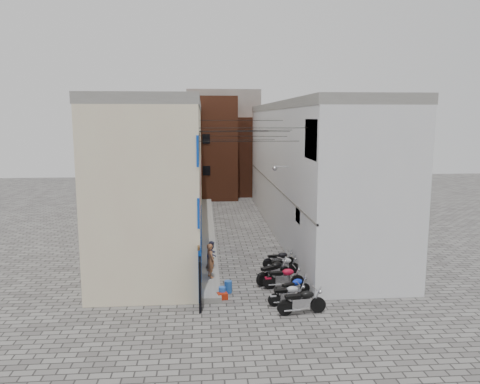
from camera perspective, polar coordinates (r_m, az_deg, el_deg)
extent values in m
plane|color=#524F4D|center=(20.95, 2.25, -13.29)|extent=(90.00, 90.00, 0.00)
cube|color=slate|center=(33.18, -3.95, -4.64)|extent=(0.90, 26.00, 0.25)
cube|color=beige|center=(32.56, -9.23, 2.38)|extent=(5.00, 26.00, 8.50)
cube|color=#BB6C69|center=(32.48, -4.88, 2.01)|extent=(0.10, 26.00, 0.80)
cube|color=#0B3CA9|center=(25.04, -4.87, -6.41)|extent=(0.12, 10.20, 2.40)
cube|color=#0B3CA9|center=(24.29, -5.04, 2.72)|extent=(0.10, 10.20, 4.00)
cube|color=slate|center=(32.36, -9.43, 10.32)|extent=(5.10, 26.00, 0.50)
cube|color=black|center=(20.05, -4.89, -10.99)|extent=(0.10, 1.20, 2.20)
cube|color=silver|center=(33.27, 8.22, 2.55)|extent=(5.00, 26.00, 8.50)
cube|color=#0B3CA9|center=(21.33, 8.75, 6.36)|extent=(0.10, 2.40, 1.80)
cube|color=white|center=(24.26, 7.19, -2.82)|extent=(0.08, 1.00, 0.70)
cylinder|color=#B2B2B7|center=(26.76, 5.13, 3.09)|extent=(0.80, 0.06, 0.06)
sphere|color=#B2B2B7|center=(26.71, 4.28, 2.87)|extent=(0.28, 0.28, 0.28)
cube|color=slate|center=(33.07, 8.40, 10.31)|extent=(5.10, 26.00, 0.50)
cube|color=slate|center=(32.92, 4.01, 1.06)|extent=(0.10, 26.00, 0.12)
cube|color=brown|center=(47.33, -4.16, 5.43)|extent=(6.00, 6.00, 10.00)
cube|color=brown|center=(49.69, 1.63, 4.46)|extent=(5.00, 6.00, 8.00)
cube|color=slate|center=(53.35, -2.06, 6.39)|extent=(8.00, 5.00, 11.00)
cube|color=black|center=(45.01, -1.53, 0.40)|extent=(2.00, 0.30, 2.40)
cylinder|color=black|center=(21.37, 1.74, 7.81)|extent=(5.20, 0.02, 0.02)
cylinder|color=black|center=(23.39, 1.19, 6.20)|extent=(5.20, 0.02, 0.02)
cylinder|color=black|center=(25.86, 0.64, 7.36)|extent=(5.20, 0.02, 0.02)
cylinder|color=black|center=(28.34, 0.18, 8.72)|extent=(5.20, 0.02, 0.02)
cylinder|color=black|center=(31.36, -0.28, 6.37)|extent=(5.20, 0.02, 0.02)
cylinder|color=black|center=(34.33, -0.66, 7.44)|extent=(5.20, 0.02, 0.02)
cylinder|color=black|center=(24.36, 0.96, 7.49)|extent=(5.65, 2.07, 0.02)
cylinder|color=black|center=(27.36, 0.35, 6.82)|extent=(5.80, 1.58, 0.02)
imported|color=brown|center=(23.02, -3.64, -8.34)|extent=(0.60, 0.72, 1.68)
imported|color=#302F47|center=(24.51, -3.42, -7.58)|extent=(0.76, 0.84, 1.41)
cylinder|color=blue|center=(21.39, -2.19, -12.11)|extent=(0.37, 0.37, 0.49)
cylinder|color=#2152A6|center=(21.92, -1.45, -11.47)|extent=(0.46, 0.46, 0.56)
cube|color=#A7230B|center=(21.25, -2.17, -12.56)|extent=(0.50, 0.42, 0.28)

